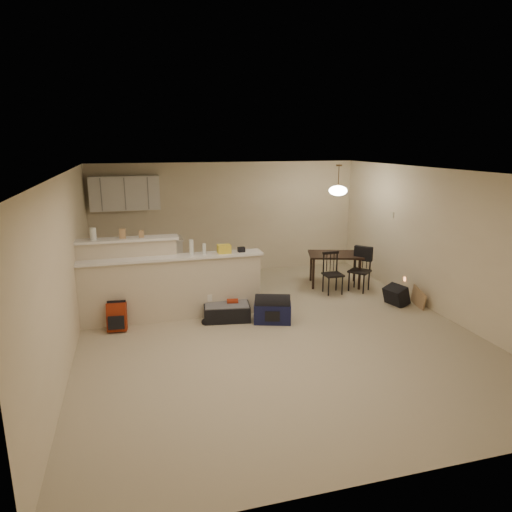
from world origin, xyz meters
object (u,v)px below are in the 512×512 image
object	(u,v)px
dining_chair_near	(333,273)
dining_table	(335,258)
pendant_lamp	(338,190)
black_daypack	(396,296)
dining_chair_far	(360,270)
navy_duffel	(272,313)
red_backpack	(117,317)
suitcase	(227,312)

from	to	relation	value
dining_chair_near	dining_table	bearing A→B (deg)	61.53
dining_table	pendant_lamp	world-z (taller)	pendant_lamp
black_daypack	pendant_lamp	bearing A→B (deg)	7.96
dining_chair_near	black_daypack	xyz separation A→B (m)	(0.86, -0.91, -0.24)
dining_chair_far	navy_duffel	distance (m)	2.47
red_backpack	navy_duffel	distance (m)	2.51
suitcase	black_daypack	size ratio (longest dim) A/B	1.98
navy_duffel	pendant_lamp	bearing A→B (deg)	58.77
red_backpack	black_daypack	distance (m)	4.95
dining_chair_near	black_daypack	distance (m)	1.28
red_backpack	navy_duffel	bearing A→B (deg)	-2.21
dining_chair_far	black_daypack	size ratio (longest dim) A/B	2.25
dining_chair_near	red_backpack	bearing A→B (deg)	-169.21
pendant_lamp	red_backpack	size ratio (longest dim) A/B	1.37
dining_chair_near	red_backpack	size ratio (longest dim) A/B	1.81
dining_chair_far	navy_duffel	xyz separation A→B (m)	(-2.18, -1.13, -0.27)
black_daypack	red_backpack	bearing A→B (deg)	73.48
black_daypack	dining_chair_far	bearing A→B (deg)	1.76
suitcase	pendant_lamp	bearing A→B (deg)	34.58
dining_chair_near	suitcase	bearing A→B (deg)	-161.23
navy_duffel	dining_chair_near	bearing A→B (deg)	52.94
pendant_lamp	dining_chair_near	bearing A→B (deg)	-118.30
dining_chair_near	suitcase	world-z (taller)	dining_chair_near
pendant_lamp	suitcase	world-z (taller)	pendant_lamp
dining_chair_near	dining_chair_far	world-z (taller)	dining_chair_far
red_backpack	dining_chair_near	bearing A→B (deg)	16.27
dining_table	dining_chair_near	bearing A→B (deg)	-101.12
suitcase	black_daypack	xyz separation A→B (m)	(3.17, -0.12, 0.04)
dining_table	navy_duffel	size ratio (longest dim) A/B	2.04
pendant_lamp	red_backpack	xyz separation A→B (m)	(-4.35, -1.28, -1.76)
red_backpack	pendant_lamp	bearing A→B (deg)	21.72
dining_chair_far	pendant_lamp	bearing A→B (deg)	172.66
dining_table	red_backpack	size ratio (longest dim) A/B	2.75
suitcase	navy_duffel	size ratio (longest dim) A/B	1.26
dining_chair_far	red_backpack	distance (m)	4.75
pendant_lamp	suitcase	bearing A→B (deg)	-153.51
dining_table	suitcase	world-z (taller)	dining_table
dining_chair_far	navy_duffel	world-z (taller)	dining_chair_far
black_daypack	dining_table	bearing A→B (deg)	7.96
dining_chair_near	dining_chair_far	size ratio (longest dim) A/B	0.94
pendant_lamp	navy_duffel	xyz separation A→B (m)	(-1.86, -1.61, -1.82)
dining_table	dining_chair_near	world-z (taller)	dining_chair_near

